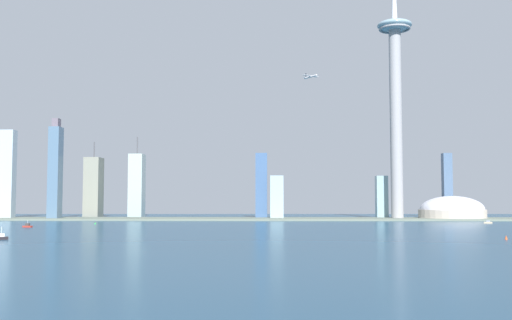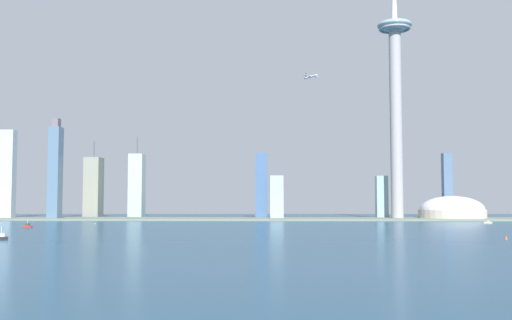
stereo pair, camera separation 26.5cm
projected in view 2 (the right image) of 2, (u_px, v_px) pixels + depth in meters
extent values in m
plane|color=navy|center=(144.00, 249.00, 320.61)|extent=(6000.00, 6000.00, 0.00)
cube|color=slate|center=(215.00, 219.00, 739.91)|extent=(943.48, 70.82, 2.40)
cylinder|color=#949397|center=(396.00, 122.00, 748.04)|extent=(15.47, 15.47, 253.57)
ellipsoid|color=#809EAC|center=(395.00, 25.00, 756.20)|extent=(44.81, 44.81, 13.66)
torus|color=#949397|center=(395.00, 29.00, 755.89)|extent=(40.82, 40.82, 2.73)
cylinder|color=#BBAFA1|center=(452.00, 215.00, 745.84)|extent=(84.72, 84.72, 13.06)
ellipsoid|color=silver|center=(452.00, 209.00, 746.26)|extent=(80.49, 80.49, 34.90)
cube|color=#A9BDC9|center=(5.00, 175.00, 759.08)|extent=(25.47, 14.06, 117.34)
cube|color=slate|center=(55.00, 173.00, 741.75)|extent=(13.63, 18.41, 119.21)
cube|color=#635865|center=(56.00, 123.00, 745.95)|extent=(8.18, 11.05, 11.25)
cube|color=#95AFB8|center=(277.00, 198.00, 750.11)|extent=(17.14, 12.89, 56.94)
cube|color=#86ABB3|center=(382.00, 197.00, 773.78)|extent=(15.05, 15.54, 57.47)
cube|color=#496180|center=(447.00, 186.00, 795.87)|extent=(12.07, 12.43, 89.64)
cube|color=#3D5C89|center=(261.00, 186.00, 776.78)|extent=(15.44, 25.20, 87.76)
cube|color=#A3B8B2|center=(137.00, 186.00, 846.17)|extent=(20.16, 27.08, 91.99)
cylinder|color=#4C4C51|center=(137.00, 146.00, 849.95)|extent=(1.60, 1.60, 25.61)
cube|color=gray|center=(94.00, 188.00, 805.74)|extent=(21.06, 27.91, 84.14)
cylinder|color=#4C4C51|center=(94.00, 150.00, 809.17)|extent=(1.60, 1.60, 22.37)
cube|color=black|center=(1.00, 238.00, 392.57)|extent=(8.55, 6.76, 2.05)
cube|color=silver|center=(1.00, 235.00, 392.71)|extent=(4.12, 3.54, 2.23)
cylinder|color=silver|center=(1.00, 230.00, 392.93)|extent=(0.24, 0.24, 4.68)
cube|color=beige|center=(488.00, 223.00, 636.21)|extent=(8.32, 6.40, 1.73)
cube|color=#969FAB|center=(488.00, 221.00, 636.33)|extent=(3.97, 3.30, 1.87)
cube|color=#AA2E23|center=(27.00, 226.00, 556.11)|extent=(9.61, 5.34, 1.50)
cube|color=#3E3735|center=(28.00, 225.00, 556.23)|extent=(4.43, 3.20, 2.26)
cylinder|color=silver|center=(28.00, 222.00, 556.41)|extent=(0.24, 0.24, 3.15)
cone|color=#E54C19|center=(506.00, 237.00, 396.45)|extent=(1.86, 1.86, 2.67)
cone|color=green|center=(95.00, 223.00, 620.78)|extent=(1.80, 1.80, 2.04)
cylinder|color=silver|center=(311.00, 77.00, 785.01)|extent=(16.38, 21.07, 2.54)
sphere|color=silver|center=(316.00, 75.00, 775.08)|extent=(2.54, 2.54, 2.54)
cube|color=silver|center=(311.00, 76.00, 785.08)|extent=(22.60, 17.81, 0.50)
cube|color=silver|center=(306.00, 78.00, 793.37)|extent=(8.60, 7.18, 0.40)
cube|color=#2D333D|center=(306.00, 75.00, 793.59)|extent=(1.79, 2.19, 5.00)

